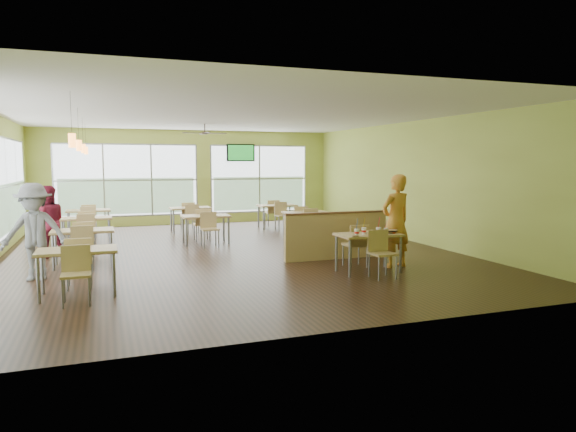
# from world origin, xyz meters

# --- Properties ---
(room) EXTENTS (12.00, 12.04, 3.20)m
(room) POSITION_xyz_m (0.00, 0.00, 1.60)
(room) COLOR black
(room) RESTS_ON ground
(window_bays) EXTENTS (9.24, 10.24, 2.38)m
(window_bays) POSITION_xyz_m (-2.65, 3.08, 1.48)
(window_bays) COLOR white
(window_bays) RESTS_ON room
(main_table) EXTENTS (1.22, 1.52, 0.87)m
(main_table) POSITION_xyz_m (2.00, -3.00, 0.63)
(main_table) COLOR tan
(main_table) RESTS_ON floor
(half_wall_divider) EXTENTS (2.40, 0.14, 1.04)m
(half_wall_divider) POSITION_xyz_m (2.00, -1.55, 0.52)
(half_wall_divider) COLOR tan
(half_wall_divider) RESTS_ON floor
(dining_tables) EXTENTS (6.92, 8.72, 0.87)m
(dining_tables) POSITION_xyz_m (-1.05, 1.71, 0.63)
(dining_tables) COLOR tan
(dining_tables) RESTS_ON floor
(pendant_lights) EXTENTS (0.11, 7.31, 0.86)m
(pendant_lights) POSITION_xyz_m (-3.20, 0.68, 2.45)
(pendant_lights) COLOR #2D2119
(pendant_lights) RESTS_ON ceiling
(ceiling_fan) EXTENTS (1.25, 1.25, 0.29)m
(ceiling_fan) POSITION_xyz_m (-0.00, 3.00, 2.95)
(ceiling_fan) COLOR #2D2119
(ceiling_fan) RESTS_ON ceiling
(tv_backwall) EXTENTS (1.00, 0.07, 0.60)m
(tv_backwall) POSITION_xyz_m (1.80, 5.90, 2.45)
(tv_backwall) COLOR black
(tv_backwall) RESTS_ON wall_back
(man_plaid) EXTENTS (0.76, 0.58, 1.88)m
(man_plaid) POSITION_xyz_m (2.75, -2.76, 0.94)
(man_plaid) COLOR orange
(man_plaid) RESTS_ON floor
(patron_maroon) EXTENTS (0.87, 0.73, 1.60)m
(patron_maroon) POSITION_xyz_m (-3.96, 0.78, 0.80)
(patron_maroon) COLOR maroon
(patron_maroon) RESTS_ON floor
(patron_grey) EXTENTS (1.22, 0.81, 1.75)m
(patron_grey) POSITION_xyz_m (-3.96, -1.58, 0.88)
(patron_grey) COLOR slate
(patron_grey) RESTS_ON floor
(cup_blue) EXTENTS (0.10, 0.10, 0.36)m
(cup_blue) POSITION_xyz_m (1.64, -3.22, 0.82)
(cup_blue) COLOR white
(cup_blue) RESTS_ON main_table
(cup_yellow) EXTENTS (0.10, 0.10, 0.35)m
(cup_yellow) POSITION_xyz_m (1.85, -3.08, 0.82)
(cup_yellow) COLOR white
(cup_yellow) RESTS_ON main_table
(cup_red_near) EXTENTS (0.10, 0.10, 0.36)m
(cup_red_near) POSITION_xyz_m (2.12, -3.17, 0.82)
(cup_red_near) COLOR white
(cup_red_near) RESTS_ON main_table
(cup_red_far) EXTENTS (0.09, 0.09, 0.31)m
(cup_red_far) POSITION_xyz_m (2.29, -3.16, 0.81)
(cup_red_far) COLOR white
(cup_red_far) RESTS_ON main_table
(food_basket) EXTENTS (0.26, 0.26, 0.06)m
(food_basket) POSITION_xyz_m (2.47, -3.04, 0.78)
(food_basket) COLOR black
(food_basket) RESTS_ON main_table
(ketchup_cup) EXTENTS (0.06, 0.06, 0.03)m
(ketchup_cup) POSITION_xyz_m (2.46, -3.16, 0.76)
(ketchup_cup) COLOR #9C2206
(ketchup_cup) RESTS_ON main_table
(wrapper_left) EXTENTS (0.15, 0.14, 0.04)m
(wrapper_left) POSITION_xyz_m (1.56, -3.30, 0.77)
(wrapper_left) COLOR #A3854F
(wrapper_left) RESTS_ON main_table
(wrapper_mid) EXTENTS (0.23, 0.22, 0.05)m
(wrapper_mid) POSITION_xyz_m (2.07, -2.95, 0.78)
(wrapper_mid) COLOR #A3854F
(wrapper_mid) RESTS_ON main_table
(wrapper_right) EXTENTS (0.19, 0.18, 0.04)m
(wrapper_right) POSITION_xyz_m (2.16, -3.19, 0.77)
(wrapper_right) COLOR #A3854F
(wrapper_right) RESTS_ON main_table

